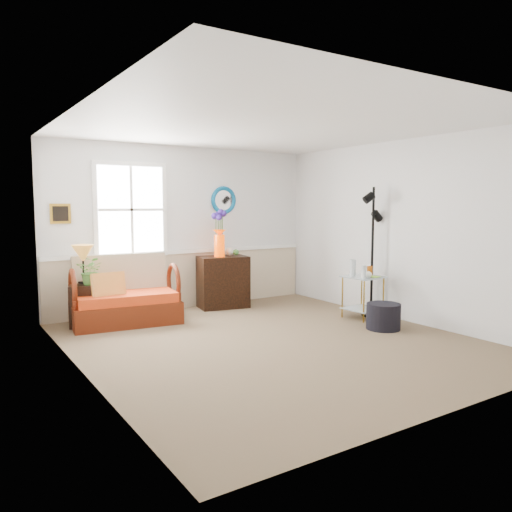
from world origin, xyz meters
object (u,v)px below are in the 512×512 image
loveseat (125,290)px  floor_lamp (372,252)px  lamp_stand (82,306)px  cabinet (223,282)px  ottoman (383,316)px  side_table (363,297)px

loveseat → floor_lamp: bearing=-18.3°
lamp_stand → cabinet: (2.26, 0.08, 0.13)m
loveseat → lamp_stand: bearing=171.1°
floor_lamp → ottoman: 1.13m
cabinet → ottoman: size_ratio=1.84×
lamp_stand → side_table: size_ratio=0.92×
lamp_stand → cabinet: bearing=2.0°
lamp_stand → floor_lamp: (3.82, -1.71, 0.68)m
lamp_stand → cabinet: 2.27m
side_table → ottoman: bearing=-110.6°
side_table → ottoman: side_table is taller
loveseat → floor_lamp: floor_lamp is taller
lamp_stand → loveseat: bearing=-16.0°
loveseat → ottoman: (2.81, -2.22, -0.30)m
side_table → floor_lamp: floor_lamp is taller
side_table → ottoman: 0.68m
side_table → floor_lamp: size_ratio=0.32×
lamp_stand → ottoman: bearing=-35.2°
loveseat → cabinet: 1.72m
cabinet → floor_lamp: (1.56, -1.79, 0.55)m
cabinet → ottoman: cabinet is taller
loveseat → floor_lamp: (3.27, -1.55, 0.49)m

